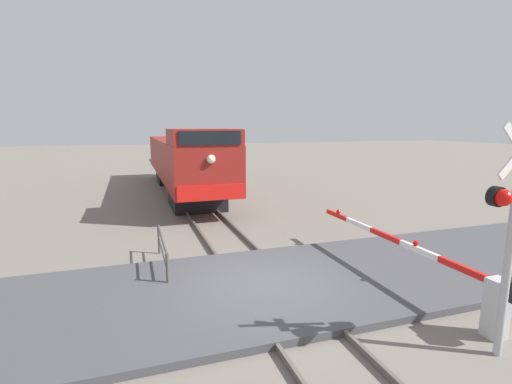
% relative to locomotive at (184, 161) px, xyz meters
% --- Properties ---
extents(ground_plane, '(160.00, 160.00, 0.00)m').
position_rel_locomotive_xyz_m(ground_plane, '(0.00, -14.58, -2.02)').
color(ground_plane, slate).
extents(rail_track_left, '(0.08, 80.00, 0.15)m').
position_rel_locomotive_xyz_m(rail_track_left, '(-0.72, -14.58, -1.95)').
color(rail_track_left, '#59544C').
rests_on(rail_track_left, ground_plane).
extents(rail_track_right, '(0.08, 80.00, 0.15)m').
position_rel_locomotive_xyz_m(rail_track_right, '(0.72, -14.58, -1.95)').
color(rail_track_right, '#59544C').
rests_on(rail_track_right, ground_plane).
extents(road_surface, '(36.00, 5.09, 0.17)m').
position_rel_locomotive_xyz_m(road_surface, '(0.00, -14.58, -1.94)').
color(road_surface, '#47474C').
rests_on(road_surface, ground_plane).
extents(locomotive, '(2.98, 16.85, 3.97)m').
position_rel_locomotive_xyz_m(locomotive, '(0.00, 0.00, 0.00)').
color(locomotive, black).
rests_on(locomotive, ground_plane).
extents(crossing_gate, '(0.36, 7.18, 1.31)m').
position_rel_locomotive_xyz_m(crossing_gate, '(3.50, -16.96, -1.19)').
color(crossing_gate, silver).
rests_on(crossing_gate, ground_plane).
extents(guard_railing, '(0.08, 2.92, 0.95)m').
position_rel_locomotive_xyz_m(guard_railing, '(-2.36, -12.31, -1.40)').
color(guard_railing, '#4C4742').
rests_on(guard_railing, ground_plane).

